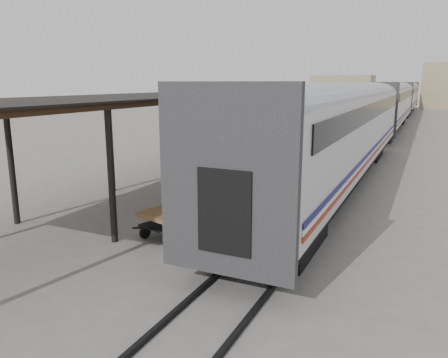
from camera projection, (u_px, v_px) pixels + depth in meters
ground at (188, 228)px, 14.23m from camera, size 160.00×160.00×0.00m
train at (389, 103)px, 42.20m from camera, size 3.45×76.01×4.01m
canopy at (295, 90)px, 35.99m from camera, size 4.90×64.30×4.15m
rails at (387, 130)px, 42.96m from camera, size 1.54×150.00×0.12m
building_left at (342, 90)px, 90.22m from camera, size 12.00×8.00×6.00m
baggage_cart at (179, 214)px, 13.53m from camera, size 1.83×2.64×0.86m
suitcase_stack at (184, 199)px, 13.80m from camera, size 1.41×1.12×0.44m
luggage_tug at (282, 144)px, 28.54m from camera, size 1.65×1.99×1.51m
porter at (174, 187)px, 12.63m from camera, size 0.47×0.65×1.66m
pedestrian at (232, 150)px, 25.52m from camera, size 0.99×0.57×1.59m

